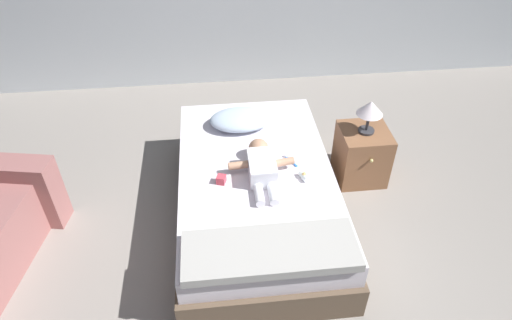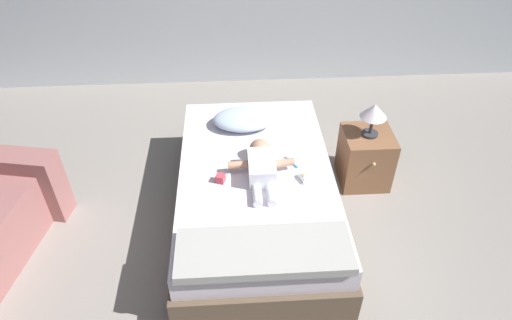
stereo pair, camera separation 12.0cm
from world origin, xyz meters
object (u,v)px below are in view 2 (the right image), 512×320
(nightstand, at_px, (365,158))
(bed, at_px, (256,193))
(lamp, at_px, (374,112))
(pillow, at_px, (244,119))
(toy_block, at_px, (220,178))
(baby_bottle, at_px, (303,177))
(toothbrush, at_px, (291,161))
(baby, at_px, (261,165))

(nightstand, bearing_deg, bed, -159.01)
(bed, distance_m, lamp, 1.11)
(pillow, distance_m, toy_block, 0.72)
(lamp, distance_m, baby_bottle, 0.81)
(nightstand, relative_size, lamp, 1.66)
(toothbrush, distance_m, lamp, 0.76)
(pillow, height_order, toy_block, pillow)
(toothbrush, distance_m, nightstand, 0.76)
(baby, height_order, toothbrush, baby)
(baby_bottle, bearing_deg, nightstand, 38.83)
(lamp, bearing_deg, toy_block, -158.77)
(toothbrush, distance_m, toy_block, 0.56)
(bed, xyz_separation_m, toy_block, (-0.26, -0.11, 0.26))
(nightstand, height_order, baby_bottle, baby_bottle)
(bed, relative_size, baby, 3.16)
(toy_block, bearing_deg, toothbrush, 19.26)
(baby, height_order, nightstand, baby)
(pillow, relative_size, lamp, 1.78)
(nightstand, distance_m, lamp, 0.45)
(lamp, height_order, baby_bottle, lamp)
(nightstand, bearing_deg, toothbrush, -157.25)
(lamp, relative_size, baby_bottle, 2.82)
(baby, bearing_deg, baby_bottle, -19.38)
(bed, bearing_deg, pillow, 96.27)
(lamp, bearing_deg, bed, -159.01)
(baby, bearing_deg, lamp, 23.13)
(lamp, bearing_deg, baby_bottle, -141.16)
(baby, distance_m, nightstand, 1.02)
(pillow, relative_size, toy_block, 6.57)
(pillow, height_order, lamp, lamp)
(baby, distance_m, baby_bottle, 0.32)
(pillow, height_order, toothbrush, pillow)
(toothbrush, relative_size, baby_bottle, 1.42)
(toy_block, xyz_separation_m, baby_bottle, (0.59, -0.02, -0.00))
(pillow, height_order, baby, baby)
(baby, distance_m, lamp, 1.00)
(toy_block, height_order, baby_bottle, baby_bottle)
(toy_block, distance_m, baby_bottle, 0.59)
(lamp, bearing_deg, toothbrush, -157.25)
(bed, bearing_deg, lamp, 20.99)
(nightstand, bearing_deg, pillow, 167.46)
(toy_block, bearing_deg, bed, 22.08)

